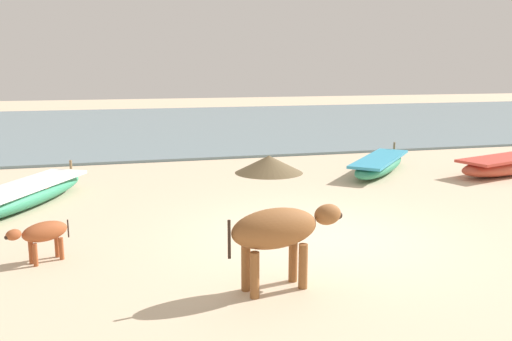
% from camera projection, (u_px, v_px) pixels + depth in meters
% --- Properties ---
extents(ground, '(80.00, 80.00, 0.00)m').
position_uv_depth(ground, '(321.00, 237.00, 8.96)').
color(ground, beige).
extents(sea_water, '(60.00, 20.00, 0.08)m').
position_uv_depth(sea_water, '(180.00, 124.00, 25.94)').
color(sea_water, slate).
rests_on(sea_water, ground).
extents(fishing_boat_0, '(3.44, 1.89, 0.67)m').
position_uv_depth(fishing_boat_0, '(505.00, 165.00, 14.11)').
color(fishing_boat_0, '#B74733').
rests_on(fishing_boat_0, ground).
extents(fishing_boat_1, '(3.06, 3.27, 0.61)m').
position_uv_depth(fishing_boat_1, '(380.00, 164.00, 14.35)').
color(fishing_boat_1, '#338C66').
rests_on(fishing_boat_1, ground).
extents(fishing_boat_2, '(2.68, 3.99, 0.65)m').
position_uv_depth(fishing_boat_2, '(22.00, 195.00, 10.81)').
color(fishing_boat_2, '#338C66').
rests_on(fishing_boat_2, ground).
extents(cow_adult_brown, '(1.62, 0.68, 1.06)m').
position_uv_depth(cow_adult_brown, '(279.00, 231.00, 6.77)').
color(cow_adult_brown, brown).
rests_on(cow_adult_brown, ground).
extents(calf_far_rust, '(0.86, 0.60, 0.60)m').
position_uv_depth(calf_far_rust, '(43.00, 234.00, 7.76)').
color(calf_far_rust, '#9E4C28').
rests_on(calf_far_rust, ground).
extents(debris_pile_0, '(2.44, 2.44, 0.46)m').
position_uv_depth(debris_pile_0, '(269.00, 164.00, 14.35)').
color(debris_pile_0, brown).
rests_on(debris_pile_0, ground).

